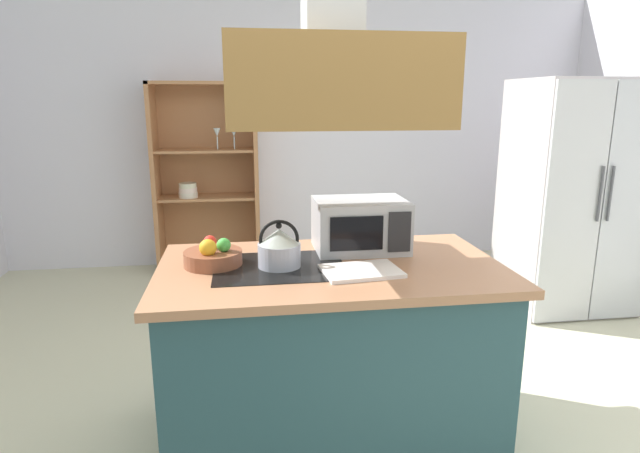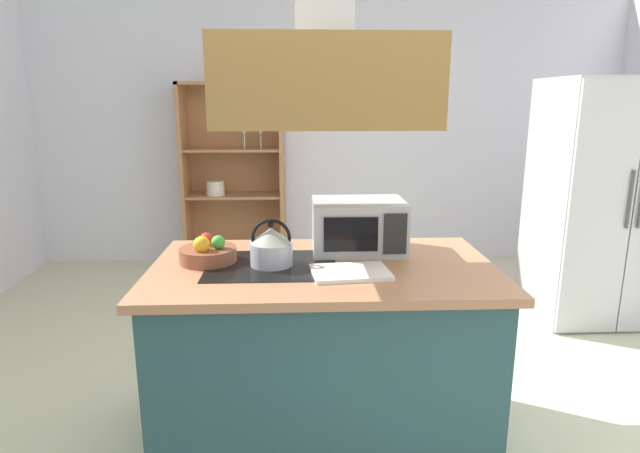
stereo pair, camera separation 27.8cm
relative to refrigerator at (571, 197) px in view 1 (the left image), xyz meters
The scene contains 10 objects.
ground_plane 2.54m from the refrigerator, 145.34° to the right, with size 7.80×7.80×0.00m, color beige.
wall_back 2.60m from the refrigerator, 139.91° to the left, with size 6.00×0.12×2.70m, color silver.
kitchen_island 2.65m from the refrigerator, 146.29° to the right, with size 1.60×0.94×0.90m.
range_hood 2.77m from the refrigerator, 146.29° to the right, with size 0.90×0.70×1.16m.
refrigerator is the anchor object (origin of this frame).
dish_cabinet 3.25m from the refrigerator, 153.93° to the left, with size 0.99×0.40×1.81m.
kettle 2.82m from the refrigerator, 149.00° to the right, with size 0.20×0.20×0.22m.
cutting_board 2.60m from the refrigerator, 142.32° to the right, with size 0.34×0.24×0.02m, color white.
microwave 2.33m from the refrigerator, 148.42° to the right, with size 0.46×0.35×0.26m.
fruit_bowl 3.05m from the refrigerator, 153.00° to the right, with size 0.27×0.27×0.14m.
Camera 1 is at (-0.61, -2.42, 1.65)m, focal length 29.57 mm.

